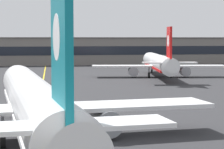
% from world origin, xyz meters
% --- Properties ---
extents(taxiway_centreline, '(11.44, 179.67, 0.01)m').
position_xyz_m(taxiway_centreline, '(0.00, 30.00, 0.00)').
color(taxiway_centreline, yellow).
rests_on(taxiway_centreline, ground).
extents(airliner_foreground, '(32.25, 41.52, 11.65)m').
position_xyz_m(airliner_foreground, '(-1.26, 8.30, 3.37)').
color(airliner_foreground, white).
rests_on(airliner_foreground, ground).
extents(airliner_background, '(30.26, 38.69, 10.90)m').
position_xyz_m(airliner_background, '(28.01, 67.74, 3.15)').
color(airliner_background, white).
rests_on(airliner_background, ground).
extents(safety_cone_by_nose_gear, '(0.44, 0.44, 0.55)m').
position_xyz_m(safety_cone_by_nose_gear, '(-0.02, 25.14, 0.26)').
color(safety_cone_by_nose_gear, orange).
rests_on(safety_cone_by_nose_gear, ground).
extents(terminal_building, '(156.67, 12.40, 9.02)m').
position_xyz_m(terminal_building, '(1.69, 121.33, 4.52)').
color(terminal_building, slate).
rests_on(terminal_building, ground).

